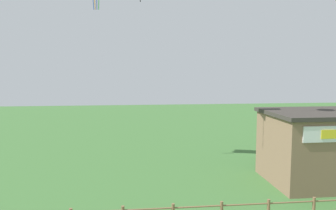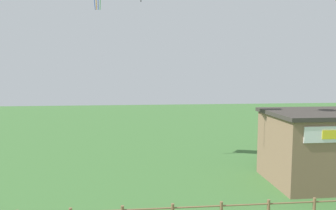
{
  "view_description": "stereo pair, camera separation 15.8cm",
  "coord_description": "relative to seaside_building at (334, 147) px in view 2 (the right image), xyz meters",
  "views": [
    {
      "loc": [
        -1.77,
        -8.34,
        7.06
      ],
      "look_at": [
        0.0,
        7.35,
        5.41
      ],
      "focal_mm": 35.0,
      "sensor_mm": 36.0,
      "label": 1
    },
    {
      "loc": [
        -1.61,
        -8.35,
        7.06
      ],
      "look_at": [
        0.0,
        7.35,
        5.41
      ],
      "focal_mm": 35.0,
      "sensor_mm": 36.0,
      "label": 2
    }
  ],
  "objects": [
    {
      "name": "seaside_building",
      "position": [
        0.0,
        0.0,
        0.0
      ],
      "size": [
        8.4,
        5.33,
        4.55
      ],
      "color": "#84664C",
      "rests_on": "ground_plane"
    }
  ]
}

